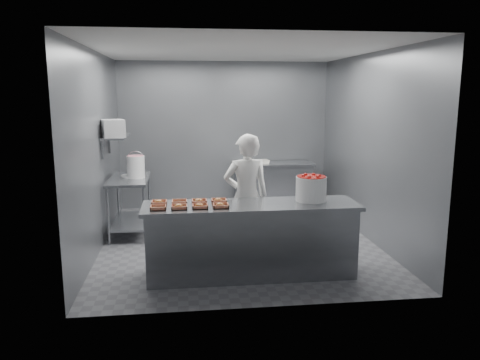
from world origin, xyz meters
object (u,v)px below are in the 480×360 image
(service_counter, at_px, (251,239))
(tray_2, at_px, (200,206))
(prep_table, at_px, (130,197))
(tray_4, at_px, (159,202))
(tray_3, at_px, (220,205))
(strawberry_tub, at_px, (311,188))
(tray_6, at_px, (199,201))
(tray_1, at_px, (179,207))
(tray_5, at_px, (179,202))
(tray_0, at_px, (158,207))
(glaze_bucket, at_px, (136,166))
(tray_7, at_px, (219,201))
(appliance, at_px, (113,128))
(worker, at_px, (246,197))
(back_counter, at_px, (273,186))

(service_counter, bearing_deg, tray_2, -168.88)
(prep_table, bearing_deg, tray_4, -73.24)
(tray_3, distance_m, strawberry_tub, 1.16)
(tray_6, bearing_deg, tray_2, -90.00)
(tray_1, distance_m, tray_2, 0.24)
(tray_5, distance_m, tray_6, 0.24)
(tray_2, relative_size, tray_3, 1.00)
(tray_0, distance_m, glaze_bucket, 2.13)
(tray_7, relative_size, glaze_bucket, 0.44)
(tray_1, bearing_deg, prep_table, 110.89)
(tray_6, distance_m, tray_7, 0.24)
(tray_5, bearing_deg, tray_6, -0.00)
(prep_table, bearing_deg, tray_5, -66.53)
(service_counter, height_order, glaze_bucket, glaze_bucket)
(tray_1, xyz_separation_m, appliance, (-0.96, 1.80, 0.77))
(tray_7, xyz_separation_m, worker, (0.41, 0.53, -0.08))
(service_counter, bearing_deg, prep_table, 130.24)
(prep_table, xyz_separation_m, tray_2, (1.03, -2.07, 0.33))
(service_counter, xyz_separation_m, tray_7, (-0.38, 0.12, 0.47))
(tray_3, height_order, worker, worker)
(prep_table, height_order, tray_3, tray_3)
(service_counter, relative_size, tray_4, 13.88)
(appliance, bearing_deg, glaze_bucket, 26.35)
(tray_1, xyz_separation_m, tray_7, (0.48, 0.24, 0.00))
(service_counter, relative_size, tray_0, 13.88)
(service_counter, relative_size, appliance, 7.45)
(tray_1, bearing_deg, strawberry_tub, 6.90)
(tray_4, xyz_separation_m, appliance, (-0.72, 1.56, 0.77))
(glaze_bucket, bearing_deg, tray_0, -77.97)
(tray_5, relative_size, strawberry_tub, 0.50)
(tray_1, xyz_separation_m, worker, (0.89, 0.77, -0.08))
(service_counter, relative_size, tray_2, 13.88)
(glaze_bucket, height_order, appliance, appliance)
(prep_table, distance_m, tray_7, 2.25)
(tray_7, bearing_deg, service_counter, -17.80)
(tray_1, height_order, worker, worker)
(back_counter, bearing_deg, tray_2, -114.26)
(tray_5, relative_size, worker, 0.11)
(tray_2, relative_size, tray_4, 1.00)
(tray_4, bearing_deg, prep_table, 106.76)
(tray_6, distance_m, appliance, 2.11)
(back_counter, height_order, tray_7, tray_7)
(tray_2, xyz_separation_m, worker, (0.65, 0.77, -0.08))
(worker, height_order, glaze_bucket, worker)
(tray_6, height_order, appliance, appliance)
(prep_table, xyz_separation_m, tray_0, (0.55, -2.07, 0.33))
(tray_5, xyz_separation_m, strawberry_tub, (1.61, -0.05, 0.15))
(tray_3, relative_size, worker, 0.11)
(tray_0, xyz_separation_m, appliance, (-0.72, 1.80, 0.78))
(tray_5, relative_size, appliance, 0.54)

